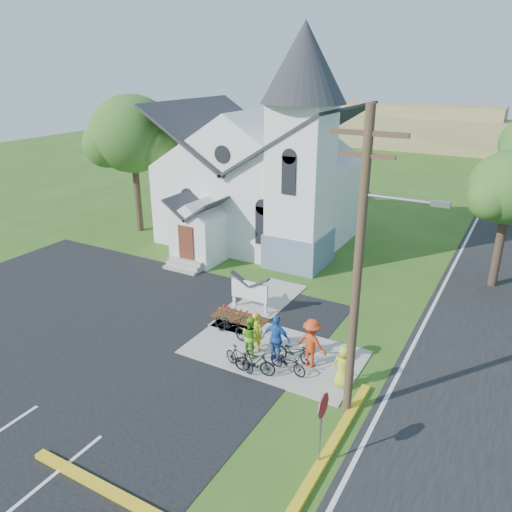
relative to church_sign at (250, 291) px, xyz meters
The scene contains 21 objects.
ground 3.57m from the church_sign, 69.44° to the right, with size 120.00×120.00×0.00m, color #2F5819.
parking_lot 7.86m from the church_sign, 138.12° to the right, with size 20.00×16.00×0.02m, color black.
sidewalk 3.95m from the church_sign, 45.00° to the right, with size 7.00×4.00×0.05m, color gray.
church 11.06m from the church_sign, 114.73° to the left, with size 12.35×12.00×13.00m.
church_sign is the anchor object (origin of this frame).
flower_bed 1.34m from the church_sign, 90.00° to the right, with size 2.60×1.10×0.07m, color #3A1F10.
utility_pole 9.18m from the church_sign, 35.60° to the right, with size 3.45×0.28×10.00m.
stop_sign 9.97m from the church_sign, 48.12° to the right, with size 0.11×0.76×2.48m.
tree_lot_corner 15.53m from the church_sign, 152.02° to the left, with size 5.60×5.60×9.15m.
tree_road_near 13.75m from the church_sign, 42.21° to the left, with size 4.00×4.00×7.05m.
distant_hills 53.34m from the church_sign, 85.10° to the left, with size 61.00×10.00×5.60m.
cyclist_0 3.47m from the church_sign, 55.85° to the right, with size 0.61×0.40×1.68m, color gold.
bike_0 2.55m from the church_sign, 78.93° to the right, with size 0.67×1.91×1.00m, color black.
cyclist_1 3.86m from the church_sign, 59.58° to the right, with size 0.81×0.63×1.66m, color #6BBA23.
bike_1 4.90m from the church_sign, 64.58° to the right, with size 0.43×1.54×0.92m, color black.
cyclist_2 4.42m from the church_sign, 46.36° to the right, with size 1.14×0.48×1.95m, color blue.
bike_2 4.73m from the church_sign, 38.64° to the right, with size 0.59×1.70×0.90m, color black.
cyclist_3 5.22m from the church_sign, 33.04° to the right, with size 1.27×0.73×1.97m, color red.
bike_3 5.22m from the church_sign, 57.82° to the right, with size 0.46×1.63×0.98m, color black.
cyclist_4 6.87m from the church_sign, 30.82° to the right, with size 0.80×0.52×1.64m, color #BDCD26.
bike_4 5.31m from the church_sign, 44.10° to the right, with size 0.56×1.61×0.84m, color black.
Camera 1 is at (9.41, -15.04, 11.00)m, focal length 35.00 mm.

